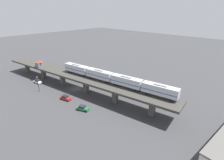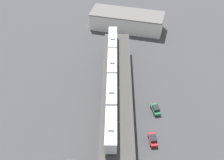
{
  "view_description": "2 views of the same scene",
  "coord_description": "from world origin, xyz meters",
  "px_view_note": "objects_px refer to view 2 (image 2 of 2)",
  "views": [
    {
      "loc": [
        40.16,
        61.28,
        33.56
      ],
      "look_at": [
        -4.22,
        18.65,
        8.45
      ],
      "focal_mm": 28.0,
      "sensor_mm": 36.0,
      "label": 1
    },
    {
      "loc": [
        6.53,
        -47.55,
        64.83
      ],
      "look_at": [
        -4.22,
        18.65,
        8.45
      ],
      "focal_mm": 50.0,
      "sensor_mm": 36.0,
      "label": 2
    }
  ],
  "objects_px": {
    "subway_train": "(112,77)",
    "street_car_red": "(153,139)",
    "street_car_green": "(156,109)",
    "warehouse_building": "(127,21)"
  },
  "relations": [
    {
      "from": "subway_train",
      "to": "street_car_green",
      "type": "distance_m",
      "value": 15.7
    },
    {
      "from": "subway_train",
      "to": "street_car_red",
      "type": "distance_m",
      "value": 20.35
    },
    {
      "from": "warehouse_building",
      "to": "subway_train",
      "type": "bearing_deg",
      "value": -88.71
    },
    {
      "from": "street_car_red",
      "to": "street_car_green",
      "type": "height_order",
      "value": "same"
    },
    {
      "from": "subway_train",
      "to": "warehouse_building",
      "type": "height_order",
      "value": "subway_train"
    },
    {
      "from": "street_car_green",
      "to": "warehouse_building",
      "type": "distance_m",
      "value": 47.13
    },
    {
      "from": "subway_train",
      "to": "street_car_green",
      "type": "xyz_separation_m",
      "value": [
        13.01,
        -2.04,
        -8.55
      ]
    },
    {
      "from": "subway_train",
      "to": "street_car_green",
      "type": "height_order",
      "value": "subway_train"
    },
    {
      "from": "street_car_red",
      "to": "street_car_green",
      "type": "bearing_deg",
      "value": 89.59
    },
    {
      "from": "subway_train",
      "to": "street_car_red",
      "type": "xyz_separation_m",
      "value": [
        12.93,
        -13.19,
        -8.55
      ]
    }
  ]
}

